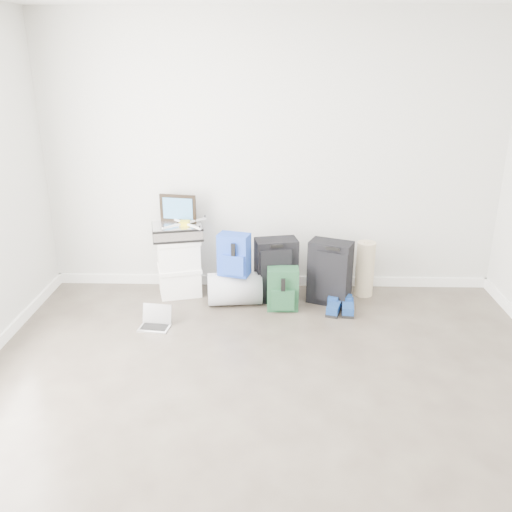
{
  "coord_description": "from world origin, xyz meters",
  "views": [
    {
      "loc": [
        -0.01,
        -2.76,
        2.29
      ],
      "look_at": [
        -0.14,
        1.9,
        0.54
      ],
      "focal_mm": 38.0,
      "sensor_mm": 36.0,
      "label": 1
    }
  ],
  "objects_px": {
    "briefcase": "(177,231)",
    "large_suitcase": "(276,270)",
    "duffel_bag": "(235,289)",
    "boxes_stack": "(179,266)",
    "carry_on": "(330,273)",
    "laptop": "(156,322)"
  },
  "relations": [
    {
      "from": "briefcase",
      "to": "laptop",
      "type": "height_order",
      "value": "briefcase"
    },
    {
      "from": "boxes_stack",
      "to": "large_suitcase",
      "type": "height_order",
      "value": "large_suitcase"
    },
    {
      "from": "briefcase",
      "to": "duffel_bag",
      "type": "height_order",
      "value": "briefcase"
    },
    {
      "from": "duffel_bag",
      "to": "carry_on",
      "type": "distance_m",
      "value": 0.93
    },
    {
      "from": "briefcase",
      "to": "carry_on",
      "type": "height_order",
      "value": "briefcase"
    },
    {
      "from": "duffel_bag",
      "to": "large_suitcase",
      "type": "bearing_deg",
      "value": 11.05
    },
    {
      "from": "briefcase",
      "to": "large_suitcase",
      "type": "bearing_deg",
      "value": -19.24
    },
    {
      "from": "boxes_stack",
      "to": "duffel_bag",
      "type": "xyz_separation_m",
      "value": [
        0.57,
        -0.23,
        -0.14
      ]
    },
    {
      "from": "duffel_bag",
      "to": "carry_on",
      "type": "height_order",
      "value": "carry_on"
    },
    {
      "from": "boxes_stack",
      "to": "carry_on",
      "type": "distance_m",
      "value": 1.5
    },
    {
      "from": "boxes_stack",
      "to": "briefcase",
      "type": "height_order",
      "value": "briefcase"
    },
    {
      "from": "large_suitcase",
      "to": "laptop",
      "type": "bearing_deg",
      "value": -161.82
    },
    {
      "from": "carry_on",
      "to": "laptop",
      "type": "distance_m",
      "value": 1.71
    },
    {
      "from": "duffel_bag",
      "to": "laptop",
      "type": "relative_size",
      "value": 1.8
    },
    {
      "from": "briefcase",
      "to": "laptop",
      "type": "xyz_separation_m",
      "value": [
        -0.11,
        -0.72,
        -0.62
      ]
    },
    {
      "from": "large_suitcase",
      "to": "briefcase",
      "type": "bearing_deg",
      "value": 162.28
    },
    {
      "from": "boxes_stack",
      "to": "large_suitcase",
      "type": "distance_m",
      "value": 0.97
    },
    {
      "from": "briefcase",
      "to": "large_suitcase",
      "type": "distance_m",
      "value": 1.04
    },
    {
      "from": "briefcase",
      "to": "large_suitcase",
      "type": "height_order",
      "value": "briefcase"
    },
    {
      "from": "briefcase",
      "to": "laptop",
      "type": "relative_size",
      "value": 1.65
    },
    {
      "from": "duffel_bag",
      "to": "briefcase",
      "type": "bearing_deg",
      "value": 152.05
    },
    {
      "from": "large_suitcase",
      "to": "laptop",
      "type": "height_order",
      "value": "large_suitcase"
    }
  ]
}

